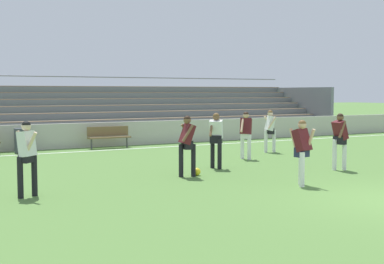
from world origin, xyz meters
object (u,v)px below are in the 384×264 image
object	(u,v)px
player_dark_challenging	(302,147)
player_dark_wide_left	(246,131)
player_dark_wide_right	(187,140)
player_white_overlapping	(270,127)
bench_centre_sideline	(109,135)
player_dark_trailing_run	(340,136)
player_white_pressing_high	(216,135)
bleacher_stand	(134,110)
player_white_on_ball	(27,152)
soccer_ball	(197,172)
trash_bin	(22,140)

from	to	relation	value
player_dark_challenging	player_dark_wide_left	bearing A→B (deg)	70.83
player_dark_wide_right	player_white_overlapping	world-z (taller)	player_dark_wide_right
bench_centre_sideline	player_dark_trailing_run	bearing A→B (deg)	-67.11
bench_centre_sideline	player_white_pressing_high	xyz separation A→B (m)	(0.84, -7.27, 0.48)
bleacher_stand	player_white_on_ball	bearing A→B (deg)	-121.04
player_white_on_ball	player_dark_trailing_run	xyz separation A→B (m)	(9.08, -0.28, 0.00)
bleacher_stand	bench_centre_sideline	distance (m)	5.47
player_dark_wide_right	soccer_ball	bearing A→B (deg)	7.62
trash_bin	player_dark_trailing_run	size ratio (longest dim) A/B	0.56
player_white_on_ball	player_white_pressing_high	bearing A→B (deg)	16.37
player_white_on_ball	soccer_ball	bearing A→B (deg)	10.00
player_white_overlapping	player_dark_trailing_run	size ratio (longest dim) A/B	0.96
player_dark_trailing_run	soccer_ball	xyz separation A→B (m)	(-4.28, 1.13, -0.91)
trash_bin	soccer_ball	distance (m)	8.77
player_white_overlapping	player_dark_wide_left	distance (m)	2.44
player_white_pressing_high	player_dark_challenging	world-z (taller)	player_white_pressing_high
trash_bin	player_white_on_ball	bearing A→B (deg)	-100.14
player_dark_trailing_run	trash_bin	bearing A→B (deg)	128.77
bleacher_stand	trash_bin	xyz separation A→B (m)	(-6.53, -4.52, -0.91)
player_white_pressing_high	soccer_ball	size ratio (longest dim) A/B	7.77
bleacher_stand	player_dark_wide_left	distance (m)	10.34
trash_bin	player_white_pressing_high	distance (m)	8.49
player_dark_wide_right	player_dark_challenging	bearing A→B (deg)	-54.48
player_dark_trailing_run	soccer_ball	bearing A→B (deg)	165.20
player_dark_wide_right	player_dark_trailing_run	xyz separation A→B (m)	(4.60, -1.09, 0.01)
player_dark_wide_right	player_white_pressing_high	size ratio (longest dim) A/B	0.99
player_dark_wide_right	trash_bin	bearing A→B (deg)	109.22
player_white_pressing_high	player_dark_trailing_run	world-z (taller)	player_white_pressing_high
player_white_pressing_high	bleacher_stand	bearing A→B (deg)	79.61
bleacher_stand	player_dark_trailing_run	distance (m)	13.85
player_dark_wide_right	player_white_on_ball	world-z (taller)	player_white_on_ball
player_dark_trailing_run	bench_centre_sideline	bearing A→B (deg)	112.89
player_dark_wide_right	player_white_on_ball	xyz separation A→B (m)	(-4.47, -0.80, 0.01)
bench_centre_sideline	player_white_on_ball	distance (m)	10.40
player_dark_wide_left	bench_centre_sideline	bearing A→B (deg)	116.60
player_white_pressing_high	player_white_on_ball	distance (m)	6.24
player_dark_challenging	player_dark_wide_right	bearing A→B (deg)	125.52
player_dark_challenging	soccer_ball	size ratio (longest dim) A/B	7.50
trash_bin	soccer_ball	bearing A→B (deg)	-68.67
player_dark_wide_right	player_dark_wide_left	bearing A→B (deg)	33.64
trash_bin	player_dark_trailing_run	xyz separation A→B (m)	(7.46, -9.29, 0.55)
trash_bin	player_dark_trailing_run	distance (m)	11.93
trash_bin	player_dark_wide_left	xyz separation A→B (m)	(6.45, -5.82, 0.51)
player_dark_wide_right	player_dark_trailing_run	bearing A→B (deg)	-13.28
player_dark_challenging	player_dark_wide_left	world-z (taller)	player_dark_wide_left
player_white_overlapping	bleacher_stand	bearing A→B (deg)	102.35
bleacher_stand	player_dark_wide_left	xyz separation A→B (m)	(-0.08, -10.33, -0.40)
player_white_on_ball	player_dark_wide_left	bearing A→B (deg)	21.60
player_white_on_ball	soccer_ball	distance (m)	4.96
bleacher_stand	player_dark_challenging	distance (m)	15.44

